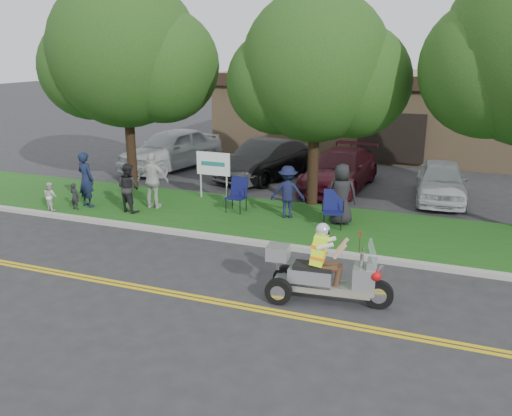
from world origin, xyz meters
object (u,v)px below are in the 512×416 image
(lawn_chair_a, at_px, (238,192))
(parked_car_mid, at_px, (264,161))
(lawn_chair_b, at_px, (333,206))
(parked_car_right, at_px, (340,169))
(parked_car_left, at_px, (265,160))
(spectator_adult_left, at_px, (86,180))
(parked_car_far_left, at_px, (171,149))
(spectator_adult_right, at_px, (153,180))
(trike_scooter, at_px, (323,275))
(parked_car_far_right, at_px, (441,181))
(spectator_adult_mid, at_px, (128,188))

(lawn_chair_a, distance_m, parked_car_mid, 5.12)
(lawn_chair_b, height_order, parked_car_right, parked_car_right)
(lawn_chair_a, xyz_separation_m, parked_car_right, (2.33, 4.49, 0.01))
(parked_car_left, distance_m, parked_car_mid, 0.15)
(spectator_adult_left, bearing_deg, parked_car_far_left, -70.18)
(parked_car_left, bearing_deg, lawn_chair_a, -65.30)
(parked_car_far_left, relative_size, parked_car_mid, 1.04)
(lawn_chair_b, distance_m, spectator_adult_right, 5.99)
(trike_scooter, relative_size, parked_car_mid, 0.54)
(spectator_adult_left, xyz_separation_m, parked_car_left, (3.99, 6.28, -0.23))
(parked_car_left, bearing_deg, lawn_chair_b, -37.97)
(lawn_chair_b, bearing_deg, parked_car_mid, 114.73)
(parked_car_left, relative_size, parked_car_mid, 0.95)
(parked_car_right, bearing_deg, parked_car_far_left, 178.48)
(trike_scooter, height_order, parked_car_mid, trike_scooter)
(parked_car_mid, bearing_deg, parked_car_far_right, 8.57)
(spectator_adult_mid, bearing_deg, parked_car_left, -97.71)
(lawn_chair_b, distance_m, parked_car_left, 6.80)
(parked_car_far_left, bearing_deg, parked_car_far_right, 7.28)
(spectator_adult_mid, distance_m, parked_car_right, 8.07)
(spectator_adult_mid, xyz_separation_m, parked_car_right, (5.57, 5.84, -0.16))
(parked_car_mid, height_order, parked_car_far_right, parked_car_mid)
(trike_scooter, distance_m, spectator_adult_left, 9.86)
(trike_scooter, distance_m, spectator_adult_mid, 8.37)
(spectator_adult_mid, relative_size, parked_car_far_left, 0.30)
(lawn_chair_b, height_order, parked_car_left, parked_car_left)
(spectator_adult_right, distance_m, parked_car_far_right, 10.00)
(trike_scooter, xyz_separation_m, lawn_chair_b, (-0.93, 4.75, 0.11))
(trike_scooter, bearing_deg, lawn_chair_b, 95.25)
(parked_car_right, bearing_deg, lawn_chair_b, -75.49)
(lawn_chair_b, bearing_deg, parked_car_right, 87.69)
(parked_car_far_left, bearing_deg, spectator_adult_right, -52.63)
(parked_car_mid, bearing_deg, lawn_chair_b, -36.38)
(lawn_chair_a, bearing_deg, spectator_adult_mid, -154.74)
(parked_car_far_right, bearing_deg, lawn_chair_b, -126.10)
(trike_scooter, bearing_deg, spectator_adult_right, 141.11)
(spectator_adult_mid, bearing_deg, spectator_adult_right, -116.18)
(lawn_chair_b, bearing_deg, spectator_adult_right, 169.50)
(trike_scooter, height_order, parked_car_far_right, trike_scooter)
(parked_car_far_left, relative_size, parked_car_left, 1.09)
(spectator_adult_mid, bearing_deg, trike_scooter, 165.37)
(spectator_adult_mid, xyz_separation_m, parked_car_left, (2.35, 6.29, -0.11))
(parked_car_far_left, distance_m, parked_car_right, 7.79)
(spectator_adult_right, bearing_deg, spectator_adult_mid, 44.93)
(spectator_adult_mid, bearing_deg, lawn_chair_a, -144.67)
(lawn_chair_b, bearing_deg, parked_car_far_right, 45.63)
(trike_scooter, height_order, parked_car_far_left, parked_car_far_left)
(lawn_chair_a, bearing_deg, trike_scooter, -48.48)
(lawn_chair_b, bearing_deg, spectator_adult_mid, 174.98)
(parked_car_mid, relative_size, parked_car_far_right, 1.23)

